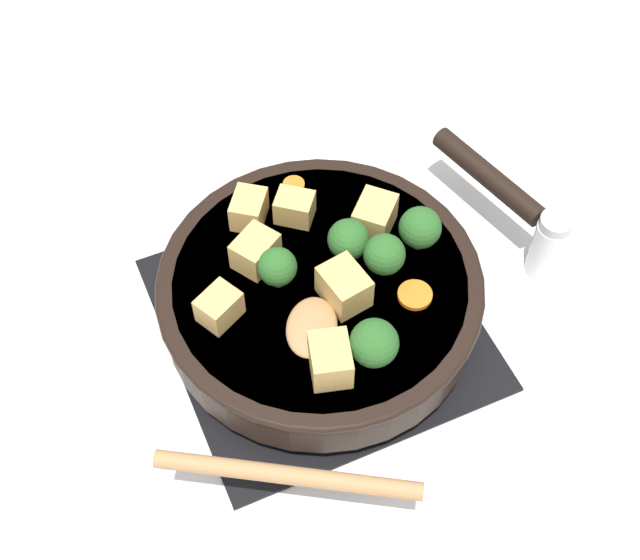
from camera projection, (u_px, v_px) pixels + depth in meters
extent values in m
plane|color=silver|center=(320.00, 324.00, 0.94)|extent=(2.40, 2.40, 0.00)
cube|color=black|center=(320.00, 322.00, 0.94)|extent=(0.31, 0.31, 0.01)
torus|color=black|center=(320.00, 314.00, 0.92)|extent=(0.24, 0.24, 0.01)
cube|color=black|center=(320.00, 314.00, 0.92)|extent=(0.01, 0.23, 0.01)
cube|color=black|center=(320.00, 314.00, 0.92)|extent=(0.23, 0.01, 0.01)
cylinder|color=black|center=(320.00, 296.00, 0.90)|extent=(0.32, 0.32, 0.05)
cylinder|color=#5B3316|center=(320.00, 293.00, 0.89)|extent=(0.29, 0.29, 0.05)
torus|color=black|center=(320.00, 282.00, 0.88)|extent=(0.33, 0.33, 0.01)
cylinder|color=black|center=(488.00, 176.00, 0.97)|extent=(0.06, 0.15, 0.02)
ellipsoid|color=#A87A4C|center=(312.00, 327.00, 0.83)|extent=(0.08, 0.08, 0.01)
cylinder|color=#A87A4C|center=(288.00, 475.00, 0.75)|extent=(0.20, 0.13, 0.02)
cube|color=tan|center=(295.00, 207.00, 0.91)|extent=(0.05, 0.05, 0.03)
cube|color=tan|center=(220.00, 309.00, 0.84)|extent=(0.05, 0.04, 0.03)
cube|color=tan|center=(344.00, 287.00, 0.85)|extent=(0.04, 0.05, 0.04)
cube|color=tan|center=(375.00, 216.00, 0.90)|extent=(0.06, 0.06, 0.04)
cube|color=tan|center=(255.00, 251.00, 0.87)|extent=(0.05, 0.05, 0.03)
cube|color=tan|center=(249.00, 209.00, 0.90)|extent=(0.05, 0.05, 0.03)
cube|color=tan|center=(330.00, 360.00, 0.80)|extent=(0.05, 0.05, 0.04)
cylinder|color=#709956|center=(383.00, 267.00, 0.87)|extent=(0.01, 0.01, 0.01)
sphere|color=#285B23|center=(384.00, 254.00, 0.86)|extent=(0.04, 0.04, 0.04)
cylinder|color=#709956|center=(417.00, 240.00, 0.89)|extent=(0.01, 0.01, 0.01)
sphere|color=#285B23|center=(419.00, 226.00, 0.88)|extent=(0.04, 0.04, 0.04)
cylinder|color=#709956|center=(373.00, 356.00, 0.82)|extent=(0.01, 0.01, 0.01)
sphere|color=#285B23|center=(374.00, 343.00, 0.80)|extent=(0.05, 0.05, 0.05)
cylinder|color=#709956|center=(348.00, 253.00, 0.89)|extent=(0.01, 0.01, 0.01)
sphere|color=#285B23|center=(348.00, 239.00, 0.87)|extent=(0.04, 0.04, 0.04)
cylinder|color=#709956|center=(278.00, 279.00, 0.87)|extent=(0.01, 0.01, 0.01)
sphere|color=#285B23|center=(277.00, 267.00, 0.85)|extent=(0.04, 0.04, 0.04)
cylinder|color=orange|center=(415.00, 295.00, 0.86)|extent=(0.03, 0.03, 0.01)
cylinder|color=orange|center=(294.00, 185.00, 0.94)|extent=(0.02, 0.02, 0.01)
cylinder|color=white|center=(547.00, 249.00, 0.95)|extent=(0.04, 0.04, 0.07)
cylinder|color=#B7B7BC|center=(556.00, 223.00, 0.91)|extent=(0.03, 0.03, 0.01)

